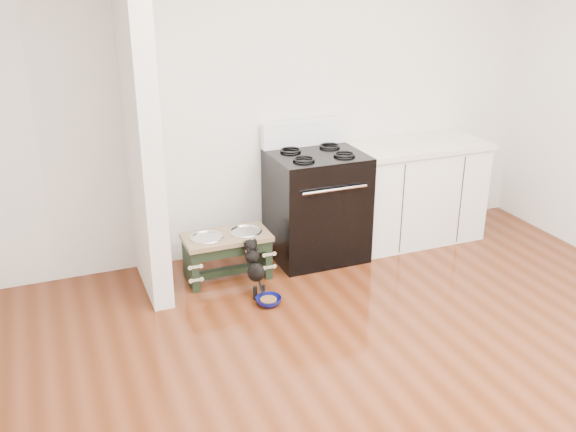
% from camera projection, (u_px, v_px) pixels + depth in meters
% --- Properties ---
extents(ground, '(5.00, 5.00, 0.00)m').
position_uv_depth(ground, '(429.00, 410.00, 3.69)').
color(ground, '#4C210D').
rests_on(ground, ground).
extents(room_shell, '(5.00, 5.00, 5.00)m').
position_uv_depth(room_shell, '(456.00, 136.00, 3.09)').
color(room_shell, silver).
rests_on(room_shell, ground).
extents(partition_wall, '(0.15, 0.80, 2.70)m').
position_uv_depth(partition_wall, '(140.00, 119.00, 4.59)').
color(partition_wall, silver).
rests_on(partition_wall, ground).
extents(oven_range, '(0.76, 0.69, 1.14)m').
position_uv_depth(oven_range, '(316.00, 204.00, 5.46)').
color(oven_range, black).
rests_on(oven_range, ground).
extents(cabinet_run, '(1.24, 0.64, 0.91)m').
position_uv_depth(cabinet_run, '(414.00, 191.00, 5.82)').
color(cabinet_run, white).
rests_on(cabinet_run, ground).
extents(dog_feeder, '(0.69, 0.37, 0.39)m').
position_uv_depth(dog_feeder, '(227.00, 248.00, 5.13)').
color(dog_feeder, black).
rests_on(dog_feeder, ground).
extents(puppy, '(0.12, 0.35, 0.42)m').
position_uv_depth(puppy, '(254.00, 266.00, 4.91)').
color(puppy, black).
rests_on(puppy, ground).
extents(floor_bowl, '(0.21, 0.21, 0.06)m').
position_uv_depth(floor_bowl, '(269.00, 301.00, 4.81)').
color(floor_bowl, '#0C0F57').
rests_on(floor_bowl, ground).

